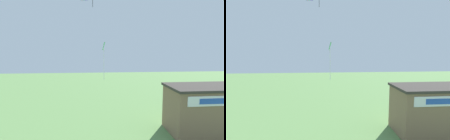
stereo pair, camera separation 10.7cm
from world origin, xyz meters
TOP-DOWN VIEW (x-y plane):
  - seaside_building at (10.17, 11.48)m, footprint 8.65×4.33m
  - kite_green_diamond at (-0.51, 12.00)m, footprint 0.29×0.57m

SIDE VIEW (x-z plane):
  - seaside_building at x=10.17m, z-range 0.02..4.79m
  - kite_green_diamond at x=-0.51m, z-range 6.03..9.62m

